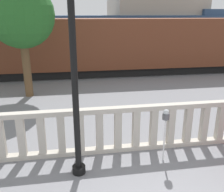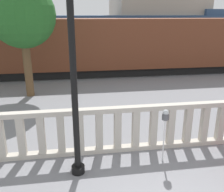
% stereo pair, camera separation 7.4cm
% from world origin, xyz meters
% --- Properties ---
extents(balustrade, '(14.92, 0.24, 1.40)m').
position_xyz_m(balustrade, '(0.00, 3.26, 0.70)').
color(balustrade, '#BCB5A8').
rests_on(balustrade, ground).
extents(lamppost, '(0.42, 0.42, 6.71)m').
position_xyz_m(lamppost, '(-1.74, 2.34, 3.93)').
color(lamppost, black).
rests_on(lamppost, ground).
extents(parking_meter, '(0.19, 0.19, 1.53)m').
position_xyz_m(parking_meter, '(0.62, 2.56, 1.26)').
color(parking_meter, silver).
rests_on(parking_meter, ground).
extents(train_near, '(25.57, 3.19, 4.22)m').
position_xyz_m(train_near, '(2.56, 13.45, 1.90)').
color(train_near, black).
rests_on(train_near, ground).
extents(train_far, '(24.99, 2.90, 4.34)m').
position_xyz_m(train_far, '(2.12, 22.23, 1.96)').
color(train_far, black).
rests_on(train_far, ground).
extents(tree_right, '(3.05, 3.05, 5.40)m').
position_xyz_m(tree_right, '(-3.96, 9.16, 3.84)').
color(tree_right, brown).
rests_on(tree_right, ground).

